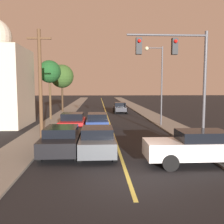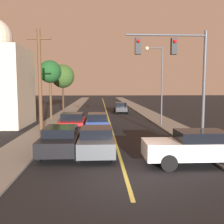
{
  "view_description": "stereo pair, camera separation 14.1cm",
  "coord_description": "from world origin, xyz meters",
  "px_view_note": "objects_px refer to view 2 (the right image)",
  "views": [
    {
      "loc": [
        -1.23,
        -9.65,
        3.73
      ],
      "look_at": [
        0.0,
        11.37,
        1.6
      ],
      "focal_mm": 40.0,
      "sensor_mm": 36.0,
      "label": 1
    },
    {
      "loc": [
        -1.09,
        -9.66,
        3.73
      ],
      "look_at": [
        0.0,
        11.37,
        1.6
      ],
      "focal_mm": 40.0,
      "sensor_mm": 36.0,
      "label": 2
    }
  ],
  "objects_px": {
    "traffic_signal_mast": "(180,66)",
    "tree_left_near": "(50,72)",
    "car_crossing_right": "(197,147)",
    "car_far_oncoming": "(121,108)",
    "streetlamp_right": "(158,75)",
    "car_outer_lane_second": "(73,123)",
    "utility_pole_left": "(40,83)",
    "tree_left_far": "(63,76)",
    "car_near_lane_front": "(96,141)",
    "car_near_lane_second": "(97,122)",
    "car_outer_lane_front": "(61,139)"
  },
  "relations": [
    {
      "from": "car_outer_lane_front",
      "to": "tree_left_near",
      "type": "bearing_deg",
      "value": 102.85
    },
    {
      "from": "traffic_signal_mast",
      "to": "tree_left_near",
      "type": "distance_m",
      "value": 17.4
    },
    {
      "from": "streetlamp_right",
      "to": "car_far_oncoming",
      "type": "bearing_deg",
      "value": 101.09
    },
    {
      "from": "car_near_lane_front",
      "to": "car_outer_lane_second",
      "type": "height_order",
      "value": "car_outer_lane_second"
    },
    {
      "from": "traffic_signal_mast",
      "to": "tree_left_far",
      "type": "height_order",
      "value": "tree_left_far"
    },
    {
      "from": "car_near_lane_second",
      "to": "tree_left_far",
      "type": "xyz_separation_m",
      "value": [
        -5.08,
        15.5,
        4.46
      ]
    },
    {
      "from": "car_near_lane_second",
      "to": "car_outer_lane_second",
      "type": "bearing_deg",
      "value": -146.53
    },
    {
      "from": "car_outer_lane_front",
      "to": "tree_left_far",
      "type": "relative_size",
      "value": 0.69
    },
    {
      "from": "car_far_oncoming",
      "to": "streetlamp_right",
      "type": "distance_m",
      "value": 13.22
    },
    {
      "from": "traffic_signal_mast",
      "to": "car_near_lane_front",
      "type": "bearing_deg",
      "value": -172.87
    },
    {
      "from": "car_outer_lane_second",
      "to": "tree_left_near",
      "type": "height_order",
      "value": "tree_left_near"
    },
    {
      "from": "car_near_lane_front",
      "to": "car_near_lane_second",
      "type": "xyz_separation_m",
      "value": [
        -0.0,
        7.87,
        -0.04
      ]
    },
    {
      "from": "streetlamp_right",
      "to": "utility_pole_left",
      "type": "relative_size",
      "value": 0.99
    },
    {
      "from": "car_near_lane_front",
      "to": "car_outer_lane_front",
      "type": "xyz_separation_m",
      "value": [
        -1.96,
        0.48,
        0.01
      ]
    },
    {
      "from": "car_near_lane_second",
      "to": "streetlamp_right",
      "type": "bearing_deg",
      "value": 19.8
    },
    {
      "from": "car_far_oncoming",
      "to": "traffic_signal_mast",
      "type": "relative_size",
      "value": 0.59
    },
    {
      "from": "car_outer_lane_second",
      "to": "streetlamp_right",
      "type": "xyz_separation_m",
      "value": [
        7.64,
        3.34,
        3.95
      ]
    },
    {
      "from": "car_near_lane_second",
      "to": "tree_left_near",
      "type": "relative_size",
      "value": 0.7
    },
    {
      "from": "car_outer_lane_second",
      "to": "car_far_oncoming",
      "type": "relative_size",
      "value": 1.0
    },
    {
      "from": "traffic_signal_mast",
      "to": "streetlamp_right",
      "type": "distance_m",
      "value": 9.37
    },
    {
      "from": "car_near_lane_second",
      "to": "tree_left_far",
      "type": "relative_size",
      "value": 0.67
    },
    {
      "from": "traffic_signal_mast",
      "to": "utility_pole_left",
      "type": "height_order",
      "value": "utility_pole_left"
    },
    {
      "from": "car_near_lane_front",
      "to": "car_outer_lane_second",
      "type": "bearing_deg",
      "value": 106.65
    },
    {
      "from": "utility_pole_left",
      "to": "tree_left_near",
      "type": "xyz_separation_m",
      "value": [
        -1.43,
        11.07,
        1.37
      ]
    },
    {
      "from": "tree_left_near",
      "to": "traffic_signal_mast",
      "type": "bearing_deg",
      "value": -55.06
    },
    {
      "from": "car_outer_lane_second",
      "to": "car_crossing_right",
      "type": "relative_size",
      "value": 0.78
    },
    {
      "from": "car_crossing_right",
      "to": "utility_pole_left",
      "type": "bearing_deg",
      "value": 56.7
    },
    {
      "from": "car_crossing_right",
      "to": "tree_left_near",
      "type": "bearing_deg",
      "value": 31.04
    },
    {
      "from": "car_outer_lane_front",
      "to": "tree_left_near",
      "type": "relative_size",
      "value": 0.73
    },
    {
      "from": "car_outer_lane_second",
      "to": "traffic_signal_mast",
      "type": "height_order",
      "value": "traffic_signal_mast"
    },
    {
      "from": "car_far_oncoming",
      "to": "car_crossing_right",
      "type": "distance_m",
      "value": 24.2
    },
    {
      "from": "car_near_lane_front",
      "to": "car_outer_lane_front",
      "type": "distance_m",
      "value": 2.02
    },
    {
      "from": "car_crossing_right",
      "to": "traffic_signal_mast",
      "type": "height_order",
      "value": "traffic_signal_mast"
    },
    {
      "from": "car_far_oncoming",
      "to": "tree_left_far",
      "type": "bearing_deg",
      "value": -7.58
    },
    {
      "from": "car_far_oncoming",
      "to": "utility_pole_left",
      "type": "height_order",
      "value": "utility_pole_left"
    },
    {
      "from": "tree_left_near",
      "to": "streetlamp_right",
      "type": "bearing_deg",
      "value": -24.35
    },
    {
      "from": "streetlamp_right",
      "to": "traffic_signal_mast",
      "type": "bearing_deg",
      "value": -95.87
    },
    {
      "from": "car_outer_lane_second",
      "to": "car_far_oncoming",
      "type": "bearing_deg",
      "value": 71.59
    },
    {
      "from": "streetlamp_right",
      "to": "utility_pole_left",
      "type": "xyz_separation_m",
      "value": [
        -9.49,
        -6.12,
        -0.82
      ]
    },
    {
      "from": "car_outer_lane_second",
      "to": "streetlamp_right",
      "type": "relative_size",
      "value": 0.54
    },
    {
      "from": "car_outer_lane_front",
      "to": "car_outer_lane_second",
      "type": "bearing_deg",
      "value": 90.0
    },
    {
      "from": "car_far_oncoming",
      "to": "tree_left_far",
      "type": "xyz_separation_m",
      "value": [
        -8.34,
        1.11,
        4.48
      ]
    },
    {
      "from": "utility_pole_left",
      "to": "car_outer_lane_second",
      "type": "bearing_deg",
      "value": 56.37
    },
    {
      "from": "traffic_signal_mast",
      "to": "car_far_oncoming",
      "type": "bearing_deg",
      "value": 93.86
    },
    {
      "from": "car_near_lane_second",
      "to": "streetlamp_right",
      "type": "relative_size",
      "value": 0.63
    },
    {
      "from": "car_near_lane_front",
      "to": "tree_left_near",
      "type": "distance_m",
      "value": 16.39
    },
    {
      "from": "tree_left_far",
      "to": "car_near_lane_front",
      "type": "bearing_deg",
      "value": -77.73
    },
    {
      "from": "car_near_lane_second",
      "to": "car_far_oncoming",
      "type": "xyz_separation_m",
      "value": [
        3.26,
        14.39,
        -0.01
      ]
    },
    {
      "from": "car_outer_lane_second",
      "to": "utility_pole_left",
      "type": "bearing_deg",
      "value": -123.63
    },
    {
      "from": "tree_left_far",
      "to": "tree_left_near",
      "type": "bearing_deg",
      "value": -91.08
    }
  ]
}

